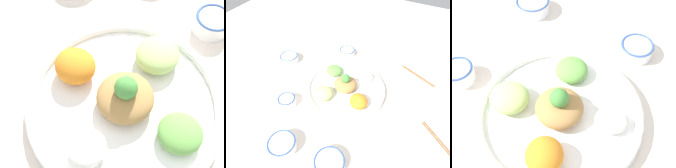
{
  "view_description": "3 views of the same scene",
  "coord_description": "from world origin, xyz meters",
  "views": [
    {
      "loc": [
        -0.03,
        -0.27,
        0.57
      ],
      "look_at": [
        -0.03,
        0.03,
        0.02
      ],
      "focal_mm": 50.0,
      "sensor_mm": 36.0,
      "label": 1
    },
    {
      "loc": [
        -0.26,
        0.55,
        0.71
      ],
      "look_at": [
        0.03,
        -0.01,
        0.03
      ],
      "focal_mm": 30.0,
      "sensor_mm": 36.0,
      "label": 2
    },
    {
      "loc": [
        -0.36,
        0.11,
        0.64
      ],
      "look_at": [
        0.02,
        -0.03,
        0.09
      ],
      "focal_mm": 50.0,
      "sensor_mm": 36.0,
      "label": 3
    }
  ],
  "objects": [
    {
      "name": "ground_plane",
      "position": [
        0.0,
        0.0,
        0.0
      ],
      "size": [
        2.4,
        2.4,
        0.0
      ],
      "primitive_type": "plane",
      "color": "silver"
    },
    {
      "name": "rice_bowl_plain",
      "position": [
        0.38,
        -0.07,
        0.02
      ],
      "size": [
        0.1,
        0.1,
        0.04
      ],
      "color": "white",
      "rests_on": "ground_plane"
    },
    {
      "name": "salad_platter",
      "position": [
        -0.01,
        -0.01,
        0.02
      ],
      "size": [
        0.39,
        0.39,
        0.11
      ],
      "color": "white",
      "rests_on": "ground_plane"
    },
    {
      "name": "sauce_bowl_dark",
      "position": [
        0.19,
        0.19,
        0.02
      ],
      "size": [
        0.08,
        0.08,
        0.04
      ],
      "color": "white",
      "rests_on": "ground_plane"
    },
    {
      "name": "rice_bowl_blue",
      "position": [
        0.11,
        -0.28,
        0.02
      ],
      "size": [
        0.09,
        0.09,
        0.04
      ],
      "color": "white",
      "rests_on": "ground_plane"
    }
  ]
}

